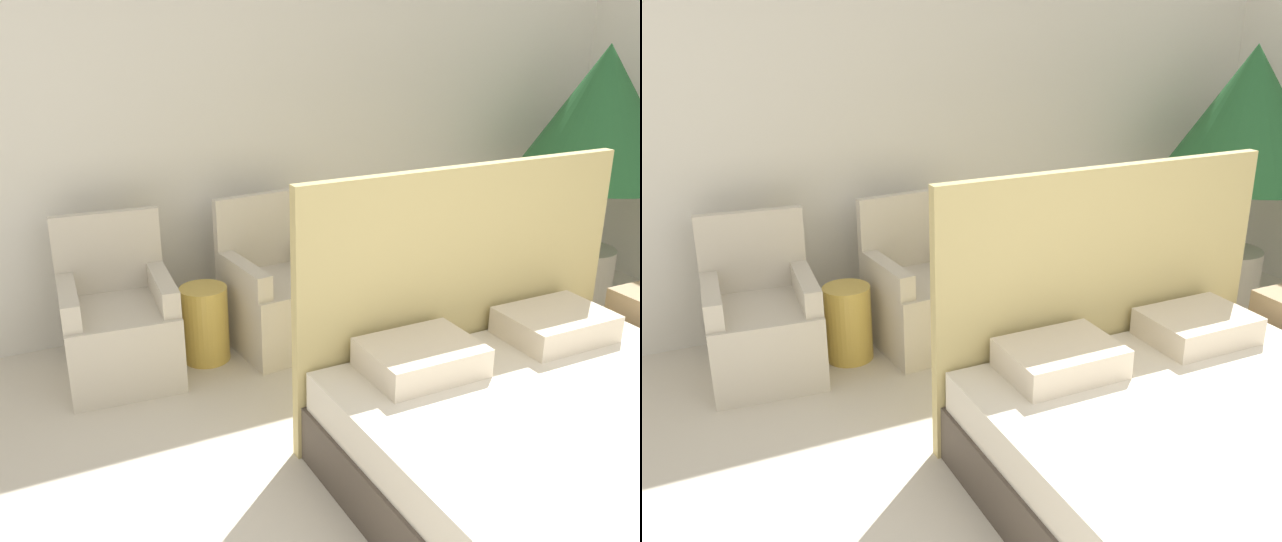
% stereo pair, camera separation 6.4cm
% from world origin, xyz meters
% --- Properties ---
extents(wall_back, '(10.00, 0.06, 2.90)m').
position_xyz_m(wall_back, '(0.00, 4.14, 1.45)').
color(wall_back, silver).
rests_on(wall_back, ground_plane).
extents(bed, '(1.86, 2.13, 1.36)m').
position_xyz_m(bed, '(0.25, 1.38, 0.28)').
color(bed, '#4C4238').
rests_on(bed, ground_plane).
extents(armchair_near_window_left, '(0.67, 0.69, 0.94)m').
position_xyz_m(armchair_near_window_left, '(-1.26, 3.54, 0.29)').
color(armchair_near_window_left, beige).
rests_on(armchair_near_window_left, ground_plane).
extents(armchair_near_window_right, '(0.68, 0.70, 0.94)m').
position_xyz_m(armchair_near_window_right, '(-0.24, 3.54, 0.29)').
color(armchair_near_window_right, beige).
rests_on(armchair_near_window_right, ground_plane).
extents(potted_palm, '(1.18, 1.18, 1.84)m').
position_xyz_m(potted_palm, '(2.11, 3.28, 1.30)').
color(potted_palm, beige).
rests_on(potted_palm, ground_plane).
extents(side_table, '(0.29, 0.29, 0.48)m').
position_xyz_m(side_table, '(-0.75, 3.53, 0.24)').
color(side_table, gold).
rests_on(side_table, ground_plane).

